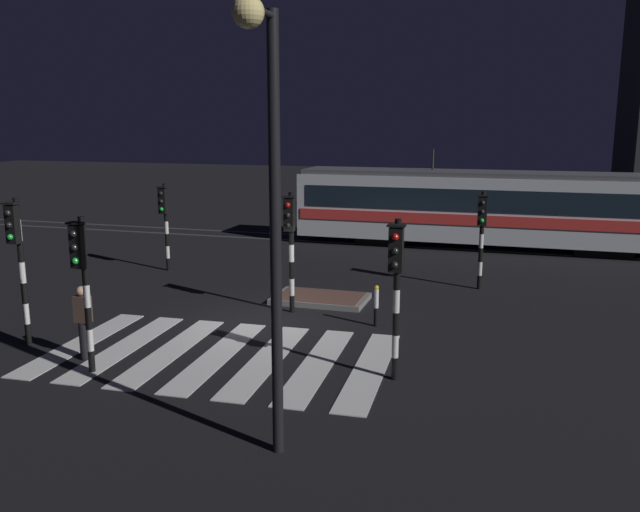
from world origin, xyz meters
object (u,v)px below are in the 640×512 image
at_px(traffic_light_corner_far_right, 482,226).
at_px(traffic_light_corner_near_right, 396,276).
at_px(tram, 490,207).
at_px(traffic_light_kerb_mid_left, 82,272).
at_px(street_lamp_near_kerb, 269,183).
at_px(bollard_island_edge, 376,306).
at_px(traffic_light_corner_near_left, 18,250).
at_px(pedestrian_waiting_at_kerb, 83,322).
at_px(traffic_light_median_centre, 290,234).
at_px(traffic_light_corner_far_left, 165,214).

bearing_deg(traffic_light_corner_far_right, traffic_light_corner_near_right, -98.37).
bearing_deg(tram, traffic_light_kerb_mid_left, -113.52).
xyz_separation_m(street_lamp_near_kerb, bollard_island_edge, (0.12, 7.30, -3.86)).
xyz_separation_m(traffic_light_corner_near_left, bollard_island_edge, (7.78, 3.92, -1.79)).
bearing_deg(traffic_light_corner_far_right, traffic_light_corner_near_left, -139.52).
bearing_deg(traffic_light_kerb_mid_left, pedestrian_waiting_at_kerb, 130.40).
relative_size(traffic_light_median_centre, street_lamp_near_kerb, 0.49).
relative_size(traffic_light_corner_far_right, traffic_light_corner_near_right, 0.93).
height_order(tram, bollard_island_edge, tram).
bearing_deg(traffic_light_corner_near_right, tram, 85.82).
distance_m(traffic_light_corner_near_right, traffic_light_median_centre, 5.50).
bearing_deg(street_lamp_near_kerb, traffic_light_corner_far_left, 126.31).
bearing_deg(traffic_light_corner_near_left, bollard_island_edge, 26.76).
height_order(traffic_light_corner_near_right, street_lamp_near_kerb, street_lamp_near_kerb).
relative_size(traffic_light_corner_far_left, bollard_island_edge, 2.83).
bearing_deg(tram, bollard_island_edge, -100.69).
bearing_deg(traffic_light_corner_far_left, street_lamp_near_kerb, -53.69).
height_order(traffic_light_kerb_mid_left, traffic_light_corner_far_right, traffic_light_kerb_mid_left).
relative_size(traffic_light_kerb_mid_left, street_lamp_near_kerb, 0.49).
height_order(traffic_light_median_centre, traffic_light_corner_far_left, traffic_light_median_centre).
xyz_separation_m(traffic_light_corner_near_left, traffic_light_median_centre, (5.22, 4.43, -0.10)).
distance_m(traffic_light_kerb_mid_left, pedestrian_waiting_at_kerb, 1.67).
bearing_deg(traffic_light_corner_far_right, tram, 90.62).
height_order(traffic_light_corner_near_right, pedestrian_waiting_at_kerb, traffic_light_corner_near_right).
xyz_separation_m(traffic_light_corner_near_left, tram, (10.06, 16.00, -0.60)).
relative_size(traffic_light_kerb_mid_left, traffic_light_corner_far_right, 1.08).
relative_size(traffic_light_corner_near_right, traffic_light_median_centre, 1.00).
height_order(traffic_light_median_centre, pedestrian_waiting_at_kerb, traffic_light_median_centre).
relative_size(traffic_light_kerb_mid_left, traffic_light_corner_near_left, 0.95).
bearing_deg(bollard_island_edge, traffic_light_median_centre, 168.68).
height_order(traffic_light_corner_far_right, traffic_light_median_centre, traffic_light_median_centre).
distance_m(street_lamp_near_kerb, bollard_island_edge, 8.26).
bearing_deg(traffic_light_corner_far_left, pedestrian_waiting_at_kerb, -71.85).
bearing_deg(traffic_light_corner_near_left, pedestrian_waiting_at_kerb, -11.42).
relative_size(traffic_light_corner_near_left, bollard_island_edge, 3.21).
height_order(street_lamp_near_kerb, tram, street_lamp_near_kerb).
distance_m(traffic_light_corner_near_left, traffic_light_corner_far_left, 8.20).
bearing_deg(traffic_light_kerb_mid_left, traffic_light_median_centre, 64.76).
distance_m(traffic_light_corner_far_right, traffic_light_corner_far_left, 10.97).
distance_m(traffic_light_median_centre, traffic_light_corner_far_left, 7.11).
bearing_deg(traffic_light_corner_near_right, traffic_light_corner_near_left, -177.69).
xyz_separation_m(traffic_light_corner_far_right, tram, (-0.08, 7.35, -0.33)).
distance_m(traffic_light_kerb_mid_left, traffic_light_corner_far_left, 9.90).
relative_size(traffic_light_corner_near_right, pedestrian_waiting_at_kerb, 1.99).
xyz_separation_m(traffic_light_kerb_mid_left, traffic_light_corner_far_left, (-3.43, 9.29, -0.16)).
height_order(traffic_light_median_centre, street_lamp_near_kerb, street_lamp_near_kerb).
distance_m(traffic_light_kerb_mid_left, street_lamp_near_kerb, 5.94).
distance_m(traffic_light_corner_near_left, tram, 18.91).
bearing_deg(traffic_light_kerb_mid_left, traffic_light_corner_near_left, 156.48).
height_order(tram, pedestrian_waiting_at_kerb, tram).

